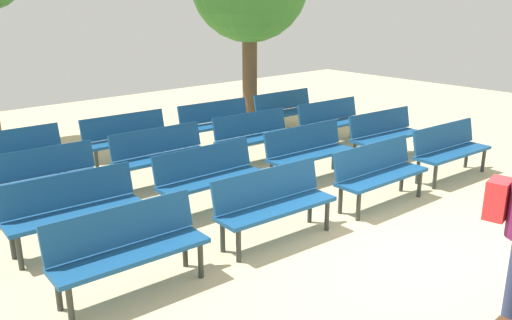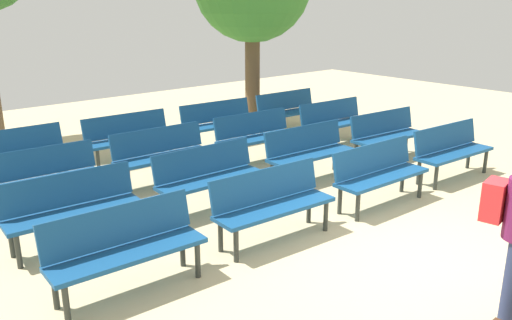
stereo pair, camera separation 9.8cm
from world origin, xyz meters
name	(u,v)px [view 2 (the right image)]	position (x,y,z in m)	size (l,w,h in m)	color
ground_plane	(425,265)	(0.00, 0.00, 0.00)	(24.00, 24.00, 0.00)	#CCB789
bench_r0_c0	(125,244)	(-2.78, 1.72, 0.50)	(1.62, 0.56, 0.87)	navy
bench_r0_c1	(272,201)	(-0.86, 1.64, 0.50)	(1.63, 0.58, 0.87)	navy
bench_r0_c2	(379,171)	(1.08, 1.49, 0.50)	(1.62, 0.54, 0.87)	navy
bench_r0_c3	(451,148)	(2.97, 1.45, 0.50)	(1.63, 0.59, 0.87)	navy
bench_r1_c0	(72,205)	(-2.77, 3.08, 0.50)	(1.63, 0.60, 0.87)	navy
bench_r1_c1	(208,174)	(-0.84, 2.98, 0.50)	(1.61, 0.53, 0.87)	navy
bench_r1_c2	(309,150)	(1.13, 2.92, 0.50)	(1.62, 0.57, 0.87)	navy
bench_r1_c3	(387,132)	(3.05, 2.79, 0.50)	(1.63, 0.61, 0.87)	navy
bench_r2_c0	(41,176)	(-2.66, 4.43, 0.50)	(1.63, 0.58, 0.87)	navy
bench_r2_c1	(162,152)	(-0.77, 4.37, 0.50)	(1.62, 0.56, 0.87)	navy
bench_r2_c2	(256,134)	(1.15, 4.28, 0.50)	(1.63, 0.58, 0.87)	navy
bench_r2_c3	(334,120)	(3.11, 4.12, 0.50)	(1.63, 0.58, 0.87)	navy
bench_r3_c0	(15,153)	(-2.58, 5.84, 0.50)	(1.61, 0.52, 0.87)	navy
bench_r3_c1	(129,135)	(-0.65, 5.70, 0.50)	(1.62, 0.55, 0.87)	navy
bench_r3_c2	(219,121)	(1.28, 5.58, 0.50)	(1.63, 0.59, 0.87)	navy
bench_r3_c3	(288,109)	(3.18, 5.52, 0.50)	(1.61, 0.53, 0.87)	navy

